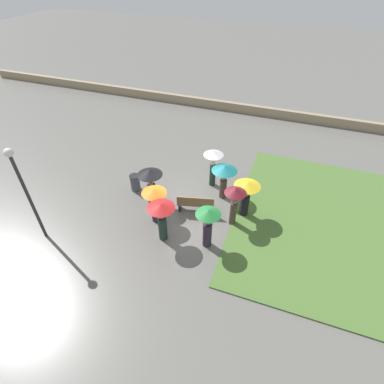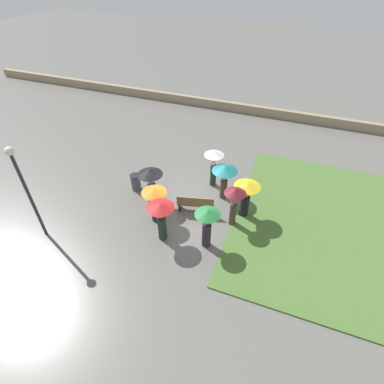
{
  "view_description": "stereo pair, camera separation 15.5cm",
  "coord_description": "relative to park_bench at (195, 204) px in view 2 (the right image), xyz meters",
  "views": [
    {
      "loc": [
        -3.77,
        9.74,
        9.39
      ],
      "look_at": [
        -0.35,
        0.31,
        1.13
      ],
      "focal_mm": 28.0,
      "sensor_mm": 36.0,
      "label": 1
    },
    {
      "loc": [
        -3.92,
        9.69,
        9.39
      ],
      "look_at": [
        -0.35,
        0.31,
        1.13
      ],
      "focal_mm": 28.0,
      "sensor_mm": 36.0,
      "label": 2
    }
  ],
  "objects": [
    {
      "name": "ground_plane",
      "position": [
        0.5,
        -0.27,
        -0.47
      ],
      "size": [
        90.0,
        90.0,
        0.0
      ],
      "primitive_type": "plane",
      "color": "#66635E"
    },
    {
      "name": "lawn_patch_near",
      "position": [
        -6.46,
        -1.19,
        -0.44
      ],
      "size": [
        9.39,
        9.54,
        0.06
      ],
      "color": "#4C7033",
      "rests_on": "ground_plane"
    },
    {
      "name": "parapet_wall",
      "position": [
        0.5,
        -11.14,
        -0.15
      ],
      "size": [
        45.0,
        0.35,
        0.63
      ],
      "color": "gray",
      "rests_on": "ground_plane"
    },
    {
      "name": "park_bench",
      "position": [
        0.0,
        0.0,
        0.0
      ],
      "size": [
        1.71,
        0.81,
        0.9
      ],
      "rotation": [
        0.0,
        0.0,
        0.25
      ],
      "color": "brown",
      "rests_on": "ground_plane"
    },
    {
      "name": "lamp_post",
      "position": [
        5.4,
        3.55,
        2.27
      ],
      "size": [
        0.32,
        0.32,
        4.23
      ],
      "color": "#2D2D30",
      "rests_on": "ground_plane"
    },
    {
      "name": "trash_bin",
      "position": [
        3.31,
        -0.49,
        -0.04
      ],
      "size": [
        0.5,
        0.5,
        0.85
      ],
      "color": "#4C4C51",
      "rests_on": "ground_plane"
    },
    {
      "name": "crowd_person_white",
      "position": [
        -0.13,
        -2.18,
        0.99
      ],
      "size": [
        0.96,
        0.96,
        2.01
      ],
      "rotation": [
        0.0,
        0.0,
        2.39
      ],
      "color": "#1E3328",
      "rests_on": "ground_plane"
    },
    {
      "name": "crowd_person_teal",
      "position": [
        -0.88,
        -1.44,
        0.92
      ],
      "size": [
        1.18,
        1.18,
        1.79
      ],
      "rotation": [
        0.0,
        0.0,
        4.74
      ],
      "color": "#47382D",
      "rests_on": "ground_plane"
    },
    {
      "name": "crowd_person_black",
      "position": [
        2.07,
        0.17,
        0.91
      ],
      "size": [
        1.12,
        1.12,
        1.94
      ],
      "rotation": [
        0.0,
        0.0,
        0.41
      ],
      "color": "#282D47",
      "rests_on": "ground_plane"
    },
    {
      "name": "crowd_person_orange",
      "position": [
        1.42,
        1.11,
        0.72
      ],
      "size": [
        1.06,
        1.06,
        1.76
      ],
      "rotation": [
        0.0,
        0.0,
        1.44
      ],
      "color": "#2D2333",
      "rests_on": "ground_plane"
    },
    {
      "name": "crowd_person_green",
      "position": [
        -1.09,
        1.7,
        0.82
      ],
      "size": [
        0.98,
        0.98,
        1.9
      ],
      "rotation": [
        0.0,
        0.0,
        0.37
      ],
      "color": "#2D2333",
      "rests_on": "ground_plane"
    },
    {
      "name": "crowd_person_red",
      "position": [
        0.71,
        1.97,
        0.85
      ],
      "size": [
        1.1,
        1.1,
        1.88
      ],
      "rotation": [
        0.0,
        0.0,
        4.47
      ],
      "color": "#1E3328",
      "rests_on": "ground_plane"
    },
    {
      "name": "crowd_person_yellow",
      "position": [
        -2.1,
        -0.54,
        0.82
      ],
      "size": [
        1.13,
        1.13,
        1.84
      ],
      "rotation": [
        0.0,
        0.0,
        1.25
      ],
      "color": "black",
      "rests_on": "ground_plane"
    },
    {
      "name": "crowd_person_maroon",
      "position": [
        -1.75,
        0.16,
        1.0
      ],
      "size": [
        0.91,
        0.91,
        1.98
      ],
      "rotation": [
        0.0,
        0.0,
        5.13
      ],
      "color": "#47382D",
      "rests_on": "ground_plane"
    }
  ]
}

